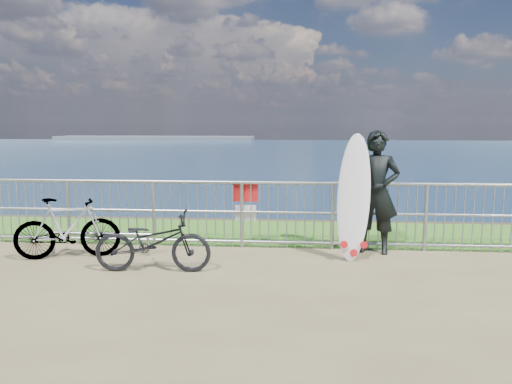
# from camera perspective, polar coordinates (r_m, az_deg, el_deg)

# --- Properties ---
(grass_strip) EXTENTS (120.00, 120.00, 0.00)m
(grass_strip) POSITION_cam_1_polar(r_m,az_deg,el_deg) (9.48, 2.13, -4.65)
(grass_strip) COLOR #367821
(grass_strip) RESTS_ON ground
(seascape) EXTENTS (260.00, 260.00, 5.00)m
(seascape) POSITION_cam_1_polar(r_m,az_deg,el_deg) (160.35, -11.36, 5.85)
(seascape) COLOR brown
(seascape) RESTS_ON ground
(railing) EXTENTS (10.06, 0.10, 1.13)m
(railing) POSITION_cam_1_polar(r_m,az_deg,el_deg) (8.29, 1.90, -2.50)
(railing) COLOR #919499
(railing) RESTS_ON ground
(surfer) EXTENTS (0.81, 0.63, 1.96)m
(surfer) POSITION_cam_1_polar(r_m,az_deg,el_deg) (8.17, 13.58, -0.03)
(surfer) COLOR black
(surfer) RESTS_ON ground
(surfboard) EXTENTS (0.61, 0.57, 1.94)m
(surfboard) POSITION_cam_1_polar(r_m,az_deg,el_deg) (7.72, 11.08, -1.10)
(surfboard) COLOR white
(surfboard) RESTS_ON ground
(bicycle_near) EXTENTS (1.66, 0.66, 0.86)m
(bicycle_near) POSITION_cam_1_polar(r_m,az_deg,el_deg) (7.18, -11.71, -5.60)
(bicycle_near) COLOR black
(bicycle_near) RESTS_ON ground
(bicycle_far) EXTENTS (1.64, 0.89, 0.95)m
(bicycle_far) POSITION_cam_1_polar(r_m,az_deg,el_deg) (8.22, -20.75, -3.89)
(bicycle_far) COLOR black
(bicycle_far) RESTS_ON ground
(bike_rack) EXTENTS (1.76, 0.05, 0.37)m
(bike_rack) POSITION_cam_1_polar(r_m,az_deg,el_deg) (8.30, -17.41, -4.82)
(bike_rack) COLOR #919499
(bike_rack) RESTS_ON ground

